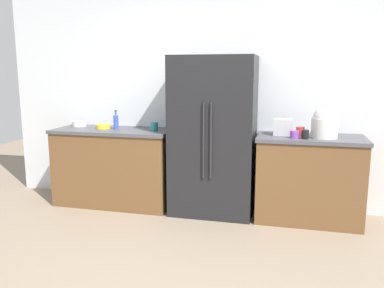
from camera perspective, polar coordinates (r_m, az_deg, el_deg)
ground_plane at (r=3.46m, az=-1.77°, el=-17.48°), size 11.03×11.03×0.00m
kitchen_back_panel at (r=4.79m, az=4.02°, el=9.05°), size 5.51×0.10×3.02m
counter_left at (r=4.96m, az=-11.05°, el=-3.21°), size 1.45×0.63×0.94m
counter_right at (r=4.51m, az=16.51°, el=-4.81°), size 1.13×0.63×0.94m
refrigerator at (r=4.48m, az=3.03°, el=1.13°), size 0.93×0.63×1.79m
toaster at (r=4.42m, az=13.02°, el=2.40°), size 0.20×0.18×0.18m
rice_cooker at (r=4.34m, az=18.63°, el=2.87°), size 0.27×0.27×0.33m
bottle_a at (r=4.85m, az=-10.93°, el=3.16°), size 0.06×0.06×0.23m
cup_a at (r=4.25m, az=14.58°, el=1.34°), size 0.09×0.09×0.08m
cup_b at (r=4.41m, az=15.36°, el=1.77°), size 0.09×0.09×0.10m
cup_c at (r=4.23m, az=16.05°, el=1.34°), size 0.08×0.08×0.09m
cup_d at (r=4.68m, az=-5.49°, el=2.55°), size 0.09×0.09×0.10m
bowl_a at (r=5.22m, az=-15.96°, el=2.84°), size 0.17×0.17×0.07m
bowl_b at (r=4.95m, az=-12.72°, el=2.50°), size 0.18×0.18×0.05m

